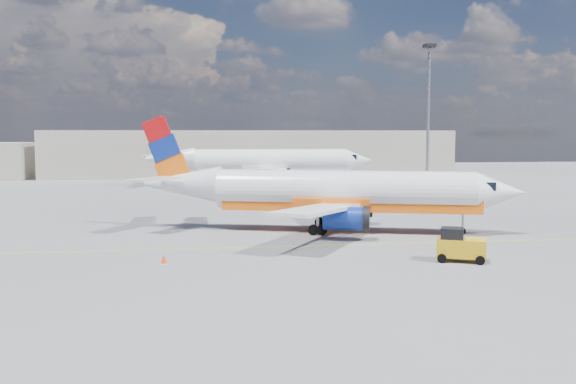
{
  "coord_description": "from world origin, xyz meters",
  "views": [
    {
      "loc": [
        -4.49,
        -38.48,
        7.44
      ],
      "look_at": [
        1.59,
        4.34,
        3.5
      ],
      "focal_mm": 40.0,
      "sensor_mm": 36.0,
      "label": 1
    }
  ],
  "objects": [
    {
      "name": "ground",
      "position": [
        0.0,
        0.0,
        0.0
      ],
      "size": [
        240.0,
        240.0,
        0.0
      ],
      "primitive_type": "plane",
      "color": "#5C5C61",
      "rests_on": "ground"
    },
    {
      "name": "taxi_line",
      "position": [
        0.0,
        3.0,
        0.01
      ],
      "size": [
        70.0,
        0.15,
        0.01
      ],
      "primitive_type": "cube",
      "color": "yellow",
      "rests_on": "ground"
    },
    {
      "name": "terminal_main",
      "position": [
        5.0,
        75.0,
        4.0
      ],
      "size": [
        70.0,
        14.0,
        8.0
      ],
      "primitive_type": "cube",
      "color": "#BAB1A0",
      "rests_on": "ground"
    },
    {
      "name": "main_jet",
      "position": [
        5.64,
        9.14,
        2.97
      ],
      "size": [
        29.42,
        22.39,
        8.91
      ],
      "rotation": [
        0.0,
        0.0,
        -0.3
      ],
      "color": "white",
      "rests_on": "ground"
    },
    {
      "name": "second_jet",
      "position": [
        5.03,
        53.37,
        3.33
      ],
      "size": [
        33.0,
        26.07,
        10.0
      ],
      "rotation": [
        0.0,
        0.0,
        -0.05
      ],
      "color": "white",
      "rests_on": "ground"
    },
    {
      "name": "gse_tug",
      "position": [
        10.62,
        -3.32,
        0.93
      ],
      "size": [
        3.13,
        2.64,
        1.97
      ],
      "rotation": [
        0.0,
        0.0,
        -0.42
      ],
      "color": "black",
      "rests_on": "ground"
    },
    {
      "name": "traffic_cone",
      "position": [
        -6.45,
        -1.71,
        0.28
      ],
      "size": [
        0.41,
        0.41,
        0.57
      ],
      "color": "white",
      "rests_on": "ground"
    },
    {
      "name": "floodlight_mast",
      "position": [
        25.09,
        41.27,
        11.3
      ],
      "size": [
        1.38,
        1.38,
        18.85
      ],
      "color": "gray",
      "rests_on": "ground"
    }
  ]
}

